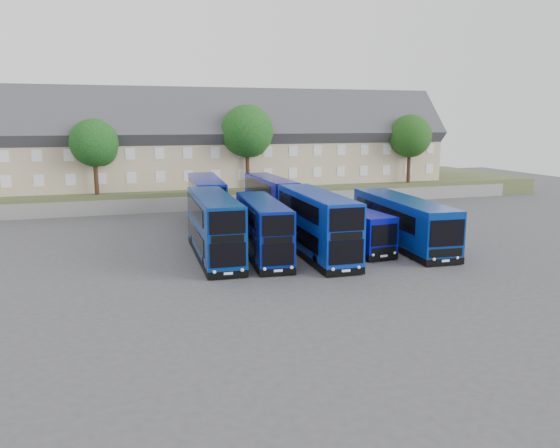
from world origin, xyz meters
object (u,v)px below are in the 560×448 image
Objects in this scene: tree_west at (96,145)px; tree_mid at (248,133)px; dd_front_left at (214,228)px; coach_east_a at (346,226)px; tree_east at (411,138)px; tree_far at (423,133)px; dd_front_mid at (263,230)px.

tree_mid is (16.00, 0.50, 1.02)m from tree_west.
coach_east_a is (10.46, 0.98, -0.68)m from dd_front_left.
tree_east is (17.71, 20.80, 5.93)m from coach_east_a.
tree_mid is 1.12× the size of tree_east.
tree_mid is 1.06× the size of tree_far.
tree_far reaches higher than tree_east.
coach_east_a is 1.36× the size of tree_east.
tree_east reaches higher than dd_front_mid.
dd_front_left is 3.37m from dd_front_mid.
tree_east reaches higher than tree_west.
dd_front_mid reaches higher than coach_east_a.
coach_east_a is at bearing -83.86° from tree_mid.
coach_east_a is (7.19, 1.78, -0.50)m from dd_front_mid.
dd_front_mid is at bearing -101.97° from tree_mid.
dd_front_mid is at bearing -136.24° from tree_far.
dd_front_mid is at bearing -137.79° from tree_east.
tree_far is (30.90, 29.58, 5.77)m from dd_front_mid.
tree_mid reaches higher than dd_front_left.
tree_east is at bearing 39.98° from dd_front_left.
dd_front_mid is 1.25× the size of tree_east.
tree_far reaches higher than dd_front_mid.
tree_mid is 20.02m from tree_east.
coach_east_a is 1.28× the size of tree_far.
tree_west is at bearing -170.54° from tree_far.
tree_west is at bearing -178.21° from tree_mid.
dd_front_left is at bearing -110.13° from tree_mid.
dd_front_mid is 24.37m from tree_mid.
tree_far reaches higher than coach_east_a.
tree_mid is at bearing 178.57° from tree_east.
tree_west is (-7.83, 21.78, 4.90)m from dd_front_left.
tree_far is (34.17, 28.78, 5.58)m from dd_front_left.
tree_east reaches higher than dd_front_left.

